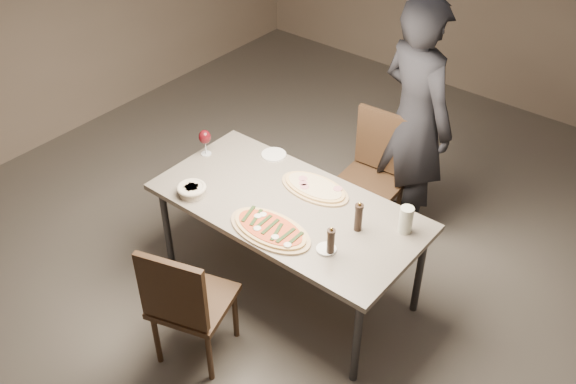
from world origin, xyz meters
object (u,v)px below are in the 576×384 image
Objects in this scene: zucchini_pizza at (270,229)px; pepper_mill_left at (359,217)px; bread_basket at (192,189)px; carafe at (406,220)px; ham_pizza at (315,188)px; chair_near at (185,301)px; diner at (415,120)px; chair_far at (374,169)px; dining_table at (288,211)px.

zucchini_pizza is 2.73× the size of pepper_mill_left.
bread_basket is 1.09× the size of carafe.
carafe is at bearing 36.33° from pepper_mill_left.
zucchini_pizza is at bearing -78.08° from ham_pizza.
ham_pizza is 0.55× the size of chair_near.
chair_near is (-0.80, -1.13, -0.31)m from carafe.
bread_basket is 1.69m from diner.
chair_near is (-0.16, -0.61, -0.24)m from zucchini_pizza.
carafe is 0.19× the size of chair_near.
diner is (-0.24, 1.08, 0.09)m from pepper_mill_left.
carafe is 0.98m from chair_far.
chair_far is (0.05, 0.69, -0.21)m from ham_pizza.
diner is at bearing -130.22° from chair_far.
bread_basket is 0.10× the size of diner.
pepper_mill_left is 0.29m from carafe.
chair_far is (-0.64, 0.68, -0.29)m from carafe.
pepper_mill_left is at bearing 8.44° from dining_table.
chair_far is (0.09, 0.93, -0.14)m from dining_table.
dining_table is 0.94m from chair_far.
ham_pizza reaches higher than dining_table.
chair_far reaches higher than ham_pizza.
bread_basket is 0.20× the size of chair_far.
diner reaches higher than ham_pizza.
diner reaches higher than bread_basket.
pepper_mill_left is 0.22× the size of chair_far.
carafe is at bearing 29.26° from zucchini_pizza.
pepper_mill_left is 1.11m from diner.
ham_pizza is at bearing 84.83° from zucchini_pizza.
ham_pizza is at bearing 66.78° from chair_near.
ham_pizza is 0.27× the size of diner.
bread_basket is 1.43m from chair_far.
chair_near is (0.49, -0.57, -0.26)m from bread_basket.
chair_far is at bearing 79.94° from zucchini_pizza.
dining_table is at bearing 80.79° from chair_far.
diner reaches higher than chair_near.
dining_table is 1.90× the size of chair_near.
chair_near is at bearing 101.00° from diner.
dining_table is at bearing -171.56° from pepper_mill_left.
chair_near reaches higher than carafe.
carafe is at bearing 8.01° from ham_pizza.
zucchini_pizza is 1.23m from chair_far.
bread_basket is (-0.60, -0.55, 0.03)m from ham_pizza.
zucchini_pizza is at bearing 58.15° from chair_near.
ham_pizza is at bearing -179.19° from carafe.
carafe is at bearing 129.35° from chair_far.
pepper_mill_left is at bearing -143.67° from carafe.
carafe is (0.69, 0.01, 0.07)m from ham_pizza.
dining_table is 3.08× the size of zucchini_pizza.
carafe is at bearing 18.59° from dining_table.
zucchini_pizza is at bearing -140.86° from carafe.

